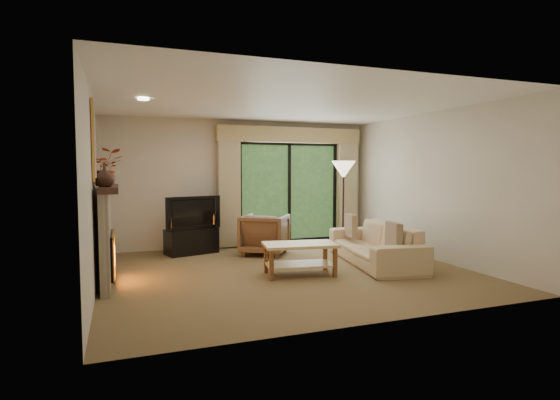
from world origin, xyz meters
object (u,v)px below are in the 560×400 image
object	(u,v)px
media_console	(192,241)
sofa	(374,244)
armchair	(265,234)
coffee_table	(300,259)

from	to	relation	value
media_console	sofa	xyz separation A→B (m)	(2.78, -1.93, 0.10)
armchair	coffee_table	world-z (taller)	armchair
media_console	coffee_table	world-z (taller)	coffee_table
armchair	media_console	bearing A→B (deg)	10.80
media_console	armchair	bearing A→B (deg)	-37.93
armchair	sofa	world-z (taller)	armchair
media_console	armchair	world-z (taller)	armchair
media_console	coffee_table	size ratio (longest dim) A/B	0.88
coffee_table	media_console	bearing A→B (deg)	128.18
sofa	coffee_table	xyz separation A→B (m)	(-1.52, -0.34, -0.09)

